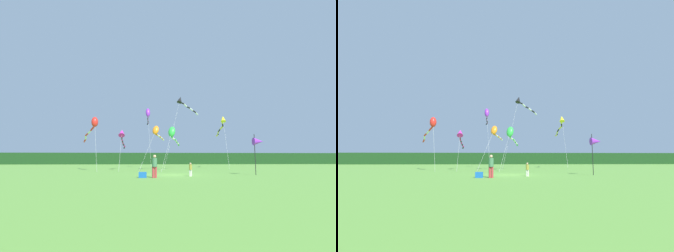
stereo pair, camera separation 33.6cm
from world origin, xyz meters
The scene contains 13 objects.
ground_plane centered at (0.00, 0.00, 0.00)m, with size 120.00×120.00×0.00m, color #5B9338.
distant_treeline centered at (0.00, 45.00, 1.52)m, with size 108.00×3.24×3.03m, color #193D19.
person_adult centered at (-1.62, -3.46, 0.97)m, with size 0.38×0.38×1.73m.
person_child centered at (1.36, -2.06, 0.62)m, with size 0.24×0.24×1.11m.
cooler_box centered at (-2.52, -3.39, 0.22)m, with size 0.59×0.38×0.43m, color #1959B2.
banner_flag_pole centered at (7.72, -0.83, 2.95)m, with size 0.90×0.70×3.64m.
kite_magenta centered at (-5.82, 10.18, 4.53)m, with size 0.89×9.29×5.45m.
kite_red centered at (-9.16, 8.16, 5.55)m, with size 3.67×7.57×6.57m.
kite_yellow centered at (9.06, 15.12, 7.06)m, with size 1.30×9.97×8.08m.
kite_purple centered at (-2.62, 18.63, 8.96)m, with size 1.12×8.46×10.00m.
kite_black centered at (2.57, 12.58, 9.64)m, with size 5.80×7.00×10.51m.
kite_green centered at (0.77, 9.28, 4.74)m, with size 2.86×7.19×5.72m.
kite_orange centered at (-1.30, 10.50, 5.13)m, with size 3.20×7.48×6.00m.
Camera 1 is at (-1.77, -22.46, 1.43)m, focal length 26.32 mm.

